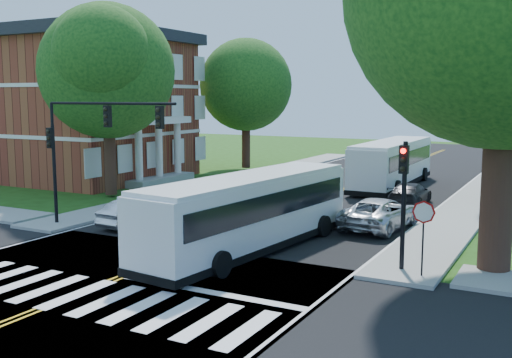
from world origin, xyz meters
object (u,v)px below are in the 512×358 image
Objects in this scene: signal_ne at (404,188)px; bus_follow at (392,163)px; signal_nw at (90,134)px; hatchback at (136,212)px; bus_lead at (250,211)px; suv at (380,213)px; dark_sedan at (410,194)px.

bus_follow is (-5.75, 19.69, -1.33)m from signal_ne.
signal_nw is 0.60× the size of bus_follow.
bus_follow is at bearing 67.14° from signal_nw.
bus_follow is 3.07× the size of hatchback.
suv is (3.35, 6.38, -0.86)m from bus_lead.
bus_lead reaches higher than suv.
bus_lead is 2.29× the size of suv.
bus_follow is at bearing -84.53° from bus_lead.
bus_follow is at bearing -108.21° from hatchback.
bus_lead reaches higher than hatchback.
bus_lead is 7.25m from suv.
signal_ne is 1.13× the size of hatchback.
bus_lead is at bearing 1.63° from signal_nw.
dark_sedan is at bearing -96.96° from bus_lead.
dark_sedan is at bearing 102.61° from signal_ne.
dark_sedan is (-2.97, 13.26, -2.32)m from signal_ne.
bus_follow reaches higher than suv.
dark_sedan is at bearing -81.98° from suv.
bus_lead is (-6.05, 0.22, -1.38)m from signal_ne.
suv is (3.05, -13.09, -0.91)m from bus_follow.
suv is 1.17× the size of dark_sedan.
suv is at bearing 102.97° from bus_follow.
bus_follow is (0.30, 19.47, 0.05)m from bus_lead.
suv reaches higher than hatchback.
suv is (11.35, 6.60, -3.66)m from signal_nw.
bus_follow is 13.48m from suv.
signal_nw is at bearing 35.95° from suv.
signal_nw is 8.48m from bus_lead.
hatchback reaches higher than dark_sedan.
signal_nw is 1.64× the size of dark_sedan.
signal_ne is 13.29m from hatchback.
signal_nw reaches higher than bus_lead.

